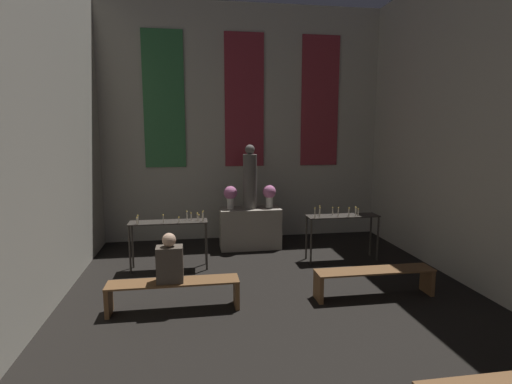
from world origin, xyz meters
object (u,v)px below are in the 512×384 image
statue (250,179)px  flower_vase_right (269,194)px  flower_vase_left (230,195)px  candle_rack_right (342,222)px  altar (250,228)px  candle_rack_left (169,229)px  pew_back_right (374,277)px  person_seated (170,261)px  pew_back_left (174,289)px

statue → flower_vase_right: bearing=0.0°
statue → flower_vase_left: (-0.41, 0.00, -0.32)m
statue → candle_rack_right: bearing=-33.9°
altar → candle_rack_left: 1.99m
candle_rack_right → pew_back_right: 1.80m
pew_back_right → person_seated: person_seated is taller
pew_back_right → person_seated: bearing=-180.0°
pew_back_right → flower_vase_right: bearing=110.7°
statue → person_seated: (-1.53, -2.83, -0.76)m
candle_rack_left → pew_back_left: bearing=-85.3°
flower_vase_right → candle_rack_left: (-2.04, -1.10, -0.41)m
candle_rack_right → person_seated: size_ratio=2.02×
statue → person_seated: 3.31m
statue → pew_back_right: size_ratio=0.74×
altar → person_seated: person_seated is taller
flower_vase_left → candle_rack_left: (-1.21, -1.10, -0.41)m
flower_vase_right → pew_back_right: (1.07, -2.83, -0.85)m
altar → pew_back_left: 3.20m
pew_back_left → pew_back_right: bearing=0.0°
candle_rack_right → person_seated: 3.60m
statue → candle_rack_right: (1.63, -1.09, -0.73)m
flower_vase_right → candle_rack_left: size_ratio=0.35×
altar → candle_rack_left: size_ratio=0.92×
candle_rack_right → pew_back_right: size_ratio=0.76×
altar → statue: statue is taller
flower_vase_left → statue: bearing=0.0°
flower_vase_left → person_seated: bearing=-111.4°
flower_vase_left → pew_back_left: bearing=-110.7°
altar → candle_rack_left: candle_rack_left is taller
flower_vase_right → pew_back_left: flower_vase_right is taller
altar → pew_back_right: altar is taller
person_seated → candle_rack_left: bearing=93.3°
altar → pew_back_right: size_ratio=0.71×
statue → pew_back_right: (1.48, -2.83, -1.18)m
person_seated → statue: bearing=61.7°
statue → candle_rack_left: size_ratio=0.97×
flower_vase_right → pew_back_left: bearing=-123.8°
altar → pew_back_left: (-1.48, -2.83, -0.12)m
candle_rack_right → pew_back_left: 3.59m
altar → flower_vase_left: (-0.41, 0.00, 0.73)m
statue → candle_rack_left: bearing=-146.0°
flower_vase_left → pew_back_left: flower_vase_left is taller
altar → flower_vase_right: flower_vase_right is taller
altar → person_seated: bearing=-118.3°
statue → pew_back_right: statue is taller
flower_vase_right → candle_rack_left: flower_vase_right is taller
flower_vase_right → candle_rack_right: 1.69m
pew_back_right → statue: bearing=117.6°
statue → pew_back_left: bearing=-117.6°
candle_rack_right → pew_back_left: size_ratio=0.76×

